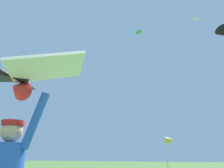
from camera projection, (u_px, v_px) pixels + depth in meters
held_stunt_kite at (16, 76)px, 2.48m from camera, size 1.71×1.11×0.40m
distant_kite_black_low_left at (224, 33)px, 16.43m from camera, size 1.67×1.59×2.55m
distant_kite_white_overhead_distant at (196, 19)px, 30.99m from camera, size 0.92×0.94×0.34m
distant_kite_green_low_right at (138, 32)px, 28.06m from camera, size 0.89×0.94×0.43m
marker_flag at (170, 144)px, 7.10m from camera, size 0.30×0.24×1.88m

